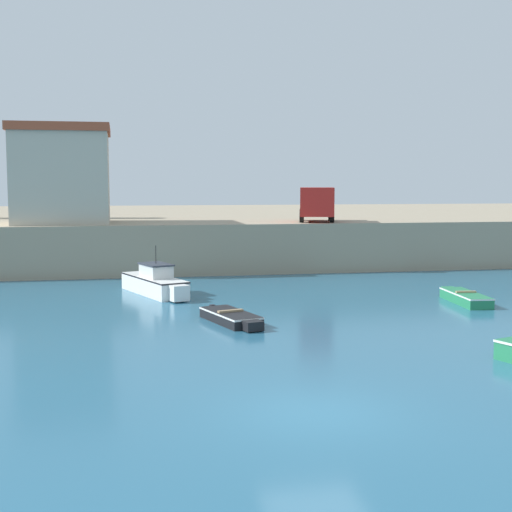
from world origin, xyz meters
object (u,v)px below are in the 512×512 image
(dinghy_green_3, at_px, (465,297))
(dinghy_black_0, at_px, (232,317))
(harbor_shed_near_wharf, at_px, (62,174))
(motorboat_white_1, at_px, (155,283))
(truck_on_quay, at_px, (317,203))

(dinghy_green_3, bearing_deg, dinghy_black_0, -166.57)
(dinghy_black_0, xyz_separation_m, harbor_shed_near_wharf, (-7.73, 18.10, 5.86))
(harbor_shed_near_wharf, bearing_deg, dinghy_black_0, -66.87)
(dinghy_black_0, bearing_deg, harbor_shed_near_wharf, 113.13)
(motorboat_white_1, bearing_deg, truck_on_quay, 38.91)
(harbor_shed_near_wharf, bearing_deg, motorboat_white_1, -62.93)
(dinghy_black_0, height_order, motorboat_white_1, motorboat_white_1)
(dinghy_black_0, xyz_separation_m, truck_on_quay, (8.17, 16.73, 4.06))
(dinghy_black_0, height_order, harbor_shed_near_wharf, harbor_shed_near_wharf)
(motorboat_white_1, bearing_deg, dinghy_black_0, -72.14)
(motorboat_white_1, bearing_deg, dinghy_green_3, -20.88)
(harbor_shed_near_wharf, bearing_deg, truck_on_quay, -4.92)
(dinghy_black_0, distance_m, dinghy_green_3, 11.70)
(dinghy_black_0, relative_size, truck_on_quay, 0.87)
(dinghy_black_0, height_order, dinghy_green_3, dinghy_green_3)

